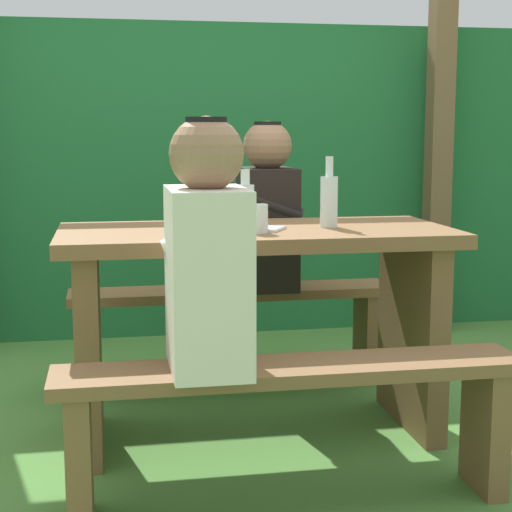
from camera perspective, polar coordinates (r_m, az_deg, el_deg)
The scene contains 12 objects.
ground_plane at distance 3.11m, azimuth 0.00°, elevation -12.31°, with size 12.00×12.00×0.00m, color #4E8439.
hedge_backdrop at distance 4.80m, azimuth -4.08°, elevation 5.46°, with size 6.40×0.74×1.69m, color #1F6432.
pergola_post_right at distance 4.59m, azimuth 12.64°, elevation 7.00°, with size 0.12×0.12×1.99m, color brown.
picnic_table at distance 2.96m, azimuth 0.00°, elevation -2.86°, with size 1.40×0.64×0.77m.
bench_near at distance 2.46m, azimuth 2.51°, elevation -10.32°, with size 1.40×0.24×0.44m.
bench_far at distance 3.58m, azimuth -1.70°, elevation -4.20°, with size 1.40×0.24×0.44m.
person_white_shirt at distance 2.31m, azimuth -3.43°, elevation 0.10°, with size 0.25×0.35×0.72m.
person_black_coat at distance 3.53m, azimuth 0.81°, elevation 3.12°, with size 0.25×0.35×0.72m.
drinking_glass at distance 2.79m, azimuth 0.10°, elevation 2.63°, with size 0.07×0.07×0.10m, color silver.
bottle_left at distance 2.96m, azimuth 5.12°, elevation 3.95°, with size 0.06×0.06×0.26m.
bottle_right at distance 2.92m, azimuth -0.76°, elevation 3.64°, with size 0.07×0.07×0.21m.
cell_phone at distance 2.87m, azimuth 1.09°, elevation 1.91°, with size 0.07×0.14×0.01m, color silver.
Camera 1 is at (-0.52, -2.86, 1.12)m, focal length 57.24 mm.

